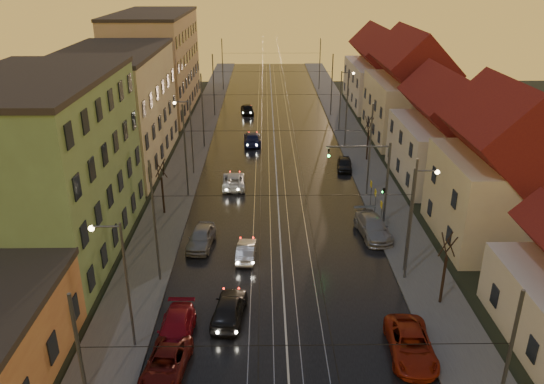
{
  "coord_description": "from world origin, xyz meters",
  "views": [
    {
      "loc": [
        -1.2,
        -22.92,
        20.28
      ],
      "look_at": [
        -0.6,
        19.46,
        2.31
      ],
      "focal_mm": 35.0,
      "sensor_mm": 36.0,
      "label": 1
    }
  ],
  "objects_px": {
    "street_lamp_1": "(415,210)",
    "driving_car_0": "(229,308)",
    "driving_car_2": "(234,181)",
    "parked_left_1": "(166,364)",
    "street_lamp_0": "(121,274)",
    "parked_left_2": "(176,330)",
    "parked_right_1": "(373,227)",
    "street_lamp_3": "(343,95)",
    "driving_car_3": "(252,138)",
    "parked_left_3": "(201,237)",
    "driving_car_4": "(247,109)",
    "driving_car_1": "(246,251)",
    "parked_right_0": "(411,345)",
    "parked_right_2": "(344,164)",
    "traffic_light_mast": "(376,173)",
    "street_lamp_2": "(188,130)"
  },
  "relations": [
    {
      "from": "street_lamp_1",
      "to": "driving_car_3",
      "type": "bearing_deg",
      "value": 111.36
    },
    {
      "from": "parked_left_3",
      "to": "traffic_light_mast",
      "type": "bearing_deg",
      "value": 21.57
    },
    {
      "from": "street_lamp_0",
      "to": "driving_car_1",
      "type": "distance_m",
      "value": 12.73
    },
    {
      "from": "parked_left_2",
      "to": "driving_car_1",
      "type": "bearing_deg",
      "value": 69.38
    },
    {
      "from": "driving_car_2",
      "to": "parked_left_1",
      "type": "bearing_deg",
      "value": 82.4
    },
    {
      "from": "street_lamp_1",
      "to": "parked_left_1",
      "type": "bearing_deg",
      "value": -146.92
    },
    {
      "from": "parked_right_0",
      "to": "parked_right_1",
      "type": "xyz_separation_m",
      "value": [
        0.64,
        14.58,
        0.06
      ]
    },
    {
      "from": "street_lamp_0",
      "to": "street_lamp_2",
      "type": "distance_m",
      "value": 28.0
    },
    {
      "from": "parked_left_3",
      "to": "street_lamp_0",
      "type": "bearing_deg",
      "value": -97.28
    },
    {
      "from": "parked_left_1",
      "to": "driving_car_4",
      "type": "bearing_deg",
      "value": 92.89
    },
    {
      "from": "driving_car_0",
      "to": "driving_car_2",
      "type": "height_order",
      "value": "driving_car_0"
    },
    {
      "from": "street_lamp_0",
      "to": "parked_left_2",
      "type": "height_order",
      "value": "street_lamp_0"
    },
    {
      "from": "street_lamp_0",
      "to": "street_lamp_3",
      "type": "relative_size",
      "value": 1.0
    },
    {
      "from": "parked_left_3",
      "to": "street_lamp_2",
      "type": "bearing_deg",
      "value": 106.21
    },
    {
      "from": "driving_car_0",
      "to": "parked_right_0",
      "type": "relative_size",
      "value": 0.88
    },
    {
      "from": "driving_car_2",
      "to": "parked_left_2",
      "type": "distance_m",
      "value": 23.81
    },
    {
      "from": "driving_car_0",
      "to": "driving_car_3",
      "type": "height_order",
      "value": "driving_car_0"
    },
    {
      "from": "driving_car_1",
      "to": "parked_right_1",
      "type": "height_order",
      "value": "parked_right_1"
    },
    {
      "from": "street_lamp_0",
      "to": "parked_left_3",
      "type": "bearing_deg",
      "value": 76.66
    },
    {
      "from": "street_lamp_3",
      "to": "driving_car_3",
      "type": "relative_size",
      "value": 1.55
    },
    {
      "from": "parked_left_1",
      "to": "driving_car_3",
      "type": "bearing_deg",
      "value": 90.35
    },
    {
      "from": "driving_car_3",
      "to": "parked_left_2",
      "type": "bearing_deg",
      "value": 82.62
    },
    {
      "from": "parked_right_0",
      "to": "driving_car_1",
      "type": "bearing_deg",
      "value": 134.01
    },
    {
      "from": "street_lamp_0",
      "to": "parked_left_1",
      "type": "relative_size",
      "value": 1.73
    },
    {
      "from": "driving_car_4",
      "to": "parked_right_0",
      "type": "height_order",
      "value": "driving_car_4"
    },
    {
      "from": "traffic_light_mast",
      "to": "driving_car_4",
      "type": "bearing_deg",
      "value": 107.53
    },
    {
      "from": "driving_car_3",
      "to": "parked_right_2",
      "type": "distance_m",
      "value": 13.76
    },
    {
      "from": "driving_car_4",
      "to": "parked_left_3",
      "type": "height_order",
      "value": "parked_left_3"
    },
    {
      "from": "street_lamp_0",
      "to": "driving_car_1",
      "type": "relative_size",
      "value": 2.1
    },
    {
      "from": "street_lamp_3",
      "to": "traffic_light_mast",
      "type": "distance_m",
      "value": 28.03
    },
    {
      "from": "driving_car_4",
      "to": "parked_right_2",
      "type": "xyz_separation_m",
      "value": [
        11.24,
        -24.28,
        -0.11
      ]
    },
    {
      "from": "driving_car_2",
      "to": "parked_right_1",
      "type": "xyz_separation_m",
      "value": [
        11.95,
        -10.66,
        0.11
      ]
    },
    {
      "from": "driving_car_1",
      "to": "parked_right_2",
      "type": "bearing_deg",
      "value": -115.21
    },
    {
      "from": "parked_right_1",
      "to": "parked_right_2",
      "type": "relative_size",
      "value": 1.4
    },
    {
      "from": "street_lamp_1",
      "to": "street_lamp_3",
      "type": "height_order",
      "value": "same"
    },
    {
      "from": "driving_car_3",
      "to": "parked_right_0",
      "type": "height_order",
      "value": "driving_car_3"
    },
    {
      "from": "street_lamp_0",
      "to": "traffic_light_mast",
      "type": "relative_size",
      "value": 1.11
    },
    {
      "from": "driving_car_1",
      "to": "driving_car_2",
      "type": "relative_size",
      "value": 0.79
    },
    {
      "from": "street_lamp_1",
      "to": "driving_car_4",
      "type": "bearing_deg",
      "value": 105.89
    },
    {
      "from": "driving_car_3",
      "to": "street_lamp_3",
      "type": "bearing_deg",
      "value": -156.12
    },
    {
      "from": "street_lamp_1",
      "to": "driving_car_4",
      "type": "height_order",
      "value": "street_lamp_1"
    },
    {
      "from": "street_lamp_0",
      "to": "street_lamp_2",
      "type": "height_order",
      "value": "same"
    },
    {
      "from": "street_lamp_2",
      "to": "driving_car_3",
      "type": "relative_size",
      "value": 1.55
    },
    {
      "from": "street_lamp_2",
      "to": "parked_left_2",
      "type": "relative_size",
      "value": 1.65
    },
    {
      "from": "driving_car_1",
      "to": "parked_left_2",
      "type": "relative_size",
      "value": 0.79
    },
    {
      "from": "street_lamp_1",
      "to": "driving_car_0",
      "type": "distance_m",
      "value": 14.3
    },
    {
      "from": "street_lamp_2",
      "to": "traffic_light_mast",
      "type": "xyz_separation_m",
      "value": [
        17.1,
        -12.0,
        -0.29
      ]
    },
    {
      "from": "parked_left_1",
      "to": "parked_right_0",
      "type": "relative_size",
      "value": 0.89
    },
    {
      "from": "driving_car_4",
      "to": "parked_right_0",
      "type": "xyz_separation_m",
      "value": [
        10.77,
        -54.29,
        -0.04
      ]
    },
    {
      "from": "driving_car_3",
      "to": "parked_left_3",
      "type": "xyz_separation_m",
      "value": [
        -3.5,
        -26.27,
        0.01
      ]
    }
  ]
}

